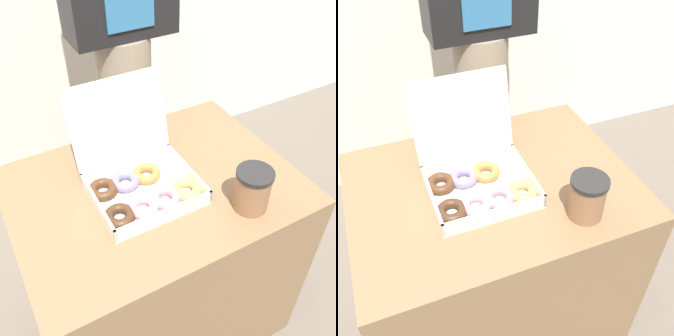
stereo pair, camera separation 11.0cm
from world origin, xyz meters
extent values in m
plane|color=#665B51|center=(0.00, 0.00, 0.00)|extent=(14.00, 14.00, 0.00)
cube|color=brown|center=(0.00, 0.00, 0.35)|extent=(0.82, 0.62, 0.71)
cube|color=white|center=(-0.04, -0.02, 0.71)|extent=(0.29, 0.24, 0.01)
cube|color=white|center=(-0.18, -0.02, 0.73)|extent=(0.01, 0.24, 0.04)
cube|color=white|center=(0.10, -0.02, 0.73)|extent=(0.01, 0.24, 0.04)
cube|color=white|center=(-0.04, -0.14, 0.73)|extent=(0.29, 0.01, 0.04)
cube|color=white|center=(-0.04, 0.09, 0.73)|extent=(0.29, 0.01, 0.04)
cube|color=white|center=(-0.04, 0.13, 0.87)|extent=(0.29, 0.06, 0.24)
torus|color=#422819|center=(-0.14, -0.08, 0.73)|extent=(0.09, 0.09, 0.03)
torus|color=#4C2D19|center=(-0.14, 0.03, 0.73)|extent=(0.10, 0.10, 0.03)
torus|color=pink|center=(-0.08, -0.08, 0.73)|extent=(0.12, 0.12, 0.03)
torus|color=slate|center=(-0.08, 0.03, 0.73)|extent=(0.10, 0.10, 0.03)
torus|color=pink|center=(-0.01, -0.08, 0.73)|extent=(0.10, 0.10, 0.03)
torus|color=#A87038|center=(-0.01, 0.03, 0.73)|extent=(0.11, 0.11, 0.03)
torus|color=tan|center=(0.06, -0.08, 0.73)|extent=(0.12, 0.12, 0.03)
cylinder|color=#8C6042|center=(0.19, -0.20, 0.76)|extent=(0.09, 0.09, 0.11)
cylinder|color=black|center=(0.19, -0.20, 0.82)|extent=(0.10, 0.10, 0.01)
cylinder|color=gray|center=(0.15, 0.52, 0.47)|extent=(0.21, 0.21, 0.94)
camera|label=1|loc=(-0.37, -0.75, 1.49)|focal=42.00mm
camera|label=2|loc=(-0.27, -0.79, 1.49)|focal=42.00mm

